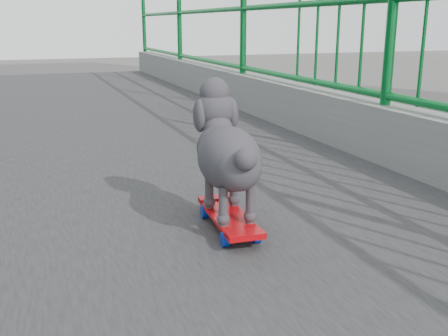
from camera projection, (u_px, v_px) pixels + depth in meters
skateboard at (229, 218)px, 1.89m from camera, size 0.16×0.44×0.06m
poodle at (227, 151)px, 1.86m from camera, size 0.24×0.52×0.43m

